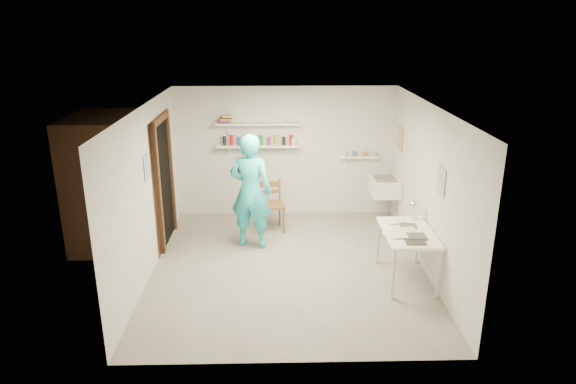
{
  "coord_description": "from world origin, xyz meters",
  "views": [
    {
      "loc": [
        -0.18,
        -6.9,
        3.52
      ],
      "look_at": [
        0.0,
        0.4,
        1.05
      ],
      "focal_mm": 32.0,
      "sensor_mm": 36.0,
      "label": 1
    }
  ],
  "objects_px": {
    "wall_clock": "(247,169)",
    "wooden_chair": "(271,205)",
    "work_table": "(406,256)",
    "desk_lamp": "(415,205)",
    "belfast_sink": "(385,186)",
    "man": "(251,191)"
  },
  "relations": [
    {
      "from": "wall_clock",
      "to": "wooden_chair",
      "type": "height_order",
      "value": "wall_clock"
    },
    {
      "from": "man",
      "to": "desk_lamp",
      "type": "bearing_deg",
      "value": 176.6
    },
    {
      "from": "belfast_sink",
      "to": "work_table",
      "type": "distance_m",
      "value": 2.16
    },
    {
      "from": "belfast_sink",
      "to": "work_table",
      "type": "relative_size",
      "value": 0.54
    },
    {
      "from": "desk_lamp",
      "to": "belfast_sink",
      "type": "bearing_deg",
      "value": 92.54
    },
    {
      "from": "belfast_sink",
      "to": "man",
      "type": "height_order",
      "value": "man"
    },
    {
      "from": "work_table",
      "to": "belfast_sink",
      "type": "bearing_deg",
      "value": 87.04
    },
    {
      "from": "wall_clock",
      "to": "work_table",
      "type": "height_order",
      "value": "wall_clock"
    },
    {
      "from": "wooden_chair",
      "to": "work_table",
      "type": "xyz_separation_m",
      "value": [
        1.91,
        -1.85,
        -0.1
      ]
    },
    {
      "from": "man",
      "to": "desk_lamp",
      "type": "distance_m",
      "value": 2.53
    },
    {
      "from": "wooden_chair",
      "to": "desk_lamp",
      "type": "bearing_deg",
      "value": -44.54
    },
    {
      "from": "belfast_sink",
      "to": "man",
      "type": "distance_m",
      "value": 2.51
    },
    {
      "from": "work_table",
      "to": "desk_lamp",
      "type": "height_order",
      "value": "desk_lamp"
    },
    {
      "from": "work_table",
      "to": "wall_clock",
      "type": "bearing_deg",
      "value": 147.67
    },
    {
      "from": "belfast_sink",
      "to": "wooden_chair",
      "type": "height_order",
      "value": "wooden_chair"
    },
    {
      "from": "belfast_sink",
      "to": "man",
      "type": "bearing_deg",
      "value": -158.82
    },
    {
      "from": "wall_clock",
      "to": "wooden_chair",
      "type": "distance_m",
      "value": 0.95
    },
    {
      "from": "man",
      "to": "work_table",
      "type": "bearing_deg",
      "value": 165.63
    },
    {
      "from": "man",
      "to": "belfast_sink",
      "type": "bearing_deg",
      "value": -144.25
    },
    {
      "from": "wooden_chair",
      "to": "belfast_sink",
      "type": "bearing_deg",
      "value": -2.85
    },
    {
      "from": "man",
      "to": "work_table",
      "type": "distance_m",
      "value": 2.6
    },
    {
      "from": "man",
      "to": "wooden_chair",
      "type": "bearing_deg",
      "value": -101.84
    }
  ]
}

